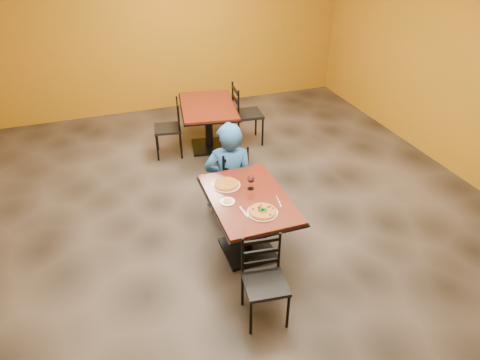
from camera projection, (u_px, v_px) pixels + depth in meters
name	position (u px, v px, depth m)	size (l,w,h in m)	color
floor	(234.00, 225.00, 5.26)	(7.00, 8.00, 0.01)	black
wall_back	(163.00, 29.00, 7.64)	(7.00, 0.01, 3.00)	#C57215
table_main	(248.00, 212.00, 4.56)	(0.83, 1.23, 0.75)	maroon
table_second	(208.00, 116.00, 6.69)	(1.03, 1.37, 0.75)	maroon
chair_main_near	(265.00, 284.00, 3.85)	(0.39, 0.39, 0.85)	black
chair_main_far	(228.00, 176.00, 5.38)	(0.40, 0.40, 0.89)	black
chair_second_left	(168.00, 129.00, 6.56)	(0.40, 0.40, 0.89)	black
chair_second_right	(248.00, 114.00, 6.91)	(0.45, 0.45, 1.00)	black
diner	(229.00, 169.00, 5.18)	(0.62, 0.41, 1.25)	#1C559C
plate_main	(262.00, 212.00, 4.22)	(0.31, 0.31, 0.01)	white
pizza_main	(263.00, 211.00, 4.22)	(0.28, 0.28, 0.02)	maroon
plate_far	(226.00, 185.00, 4.65)	(0.31, 0.31, 0.01)	white
pizza_far	(226.00, 184.00, 4.64)	(0.28, 0.28, 0.02)	gold
side_plate	(227.00, 202.00, 4.38)	(0.16, 0.16, 0.01)	white
dip	(227.00, 201.00, 4.38)	(0.09, 0.09, 0.01)	#A69251
wine_glass	(251.00, 182.00, 4.55)	(0.08, 0.08, 0.18)	white
fork	(244.00, 212.00, 4.24)	(0.01, 0.19, 0.00)	silver
knife	(279.00, 201.00, 4.39)	(0.01, 0.21, 0.00)	silver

